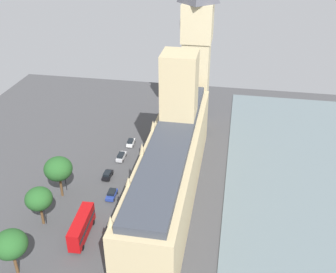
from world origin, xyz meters
The scene contains 16 objects.
ground_plane centered at (0.00, 0.00, 0.00)m, with size 137.67×137.67×0.00m, color #424244.
river_thames centered at (-34.03, 0.00, 0.12)m, with size 39.62×123.90×0.25m, color slate.
parliament_building centered at (-1.99, -1.74, 9.10)m, with size 11.28×59.90×31.25m.
clock_tower centered at (-2.91, -36.84, 26.27)m, with size 8.62×8.62×50.84m.
car_white_kerbside centered at (13.27, -21.20, 0.88)m, with size 1.97×4.17×1.74m.
car_silver_near_tower centered at (13.89, -13.60, 0.89)m, with size 1.88×4.66×1.74m.
car_black_midblock centered at (14.88, -4.71, 0.89)m, with size 1.92×4.10×1.74m.
car_blue_opposite_hall centered at (11.53, 2.58, 0.89)m, with size 2.05×4.20×1.74m.
double_decker_bus_corner centered at (13.62, 15.94, 2.63)m, with size 3.10×10.62×4.75m.
pedestrian_leading centered at (5.57, -12.91, 0.70)m, with size 0.46×0.57×1.55m.
pedestrian_by_river_gate centered at (4.61, -4.96, 0.72)m, with size 0.62×0.52×1.59m.
plane_tree_under_trees centered at (23.14, 4.02, 7.54)m, with size 6.39×6.39×10.29m.
plane_tree_far_end centered at (22.02, 27.09, 7.13)m, with size 6.03×6.03×9.74m.
plane_tree_trailing centered at (23.28, 13.73, 6.59)m, with size 5.64×5.64×9.03m.
street_lamp_slot_10 centered at (22.66, 13.70, 4.40)m, with size 0.56×0.56×6.31m.
street_lamp_slot_11 centered at (22.96, 1.87, 4.27)m, with size 0.56×0.56×6.09m.
Camera 1 is at (-14.30, 72.70, 58.20)m, focal length 42.52 mm.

